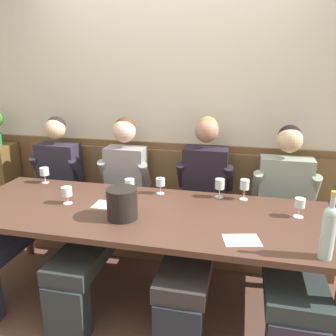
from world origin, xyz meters
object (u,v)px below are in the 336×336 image
person_center_left_seat (111,203)px  wine_glass_center_front (67,192)px  ice_bucket (122,204)px  wine_glass_near_bucket (245,185)px  person_center_right_seat (199,208)px  wine_glass_left_end (44,172)px  wine_glass_right_end (130,184)px  wine_bottle_clear_water (329,231)px  wine_glass_center_rear (160,183)px  person_left_seat (37,198)px  dining_table (142,219)px  wine_glass_mid_right (300,204)px  person_right_seat (288,224)px  wine_glass_by_bottle (220,184)px  wall_bench (166,223)px

person_center_left_seat → wine_glass_center_front: (-0.20, -0.34, 0.20)m
ice_bucket → wine_glass_near_bucket: (0.78, 0.51, 0.01)m
wine_glass_near_bucket → person_center_right_seat: bearing=-177.8°
wine_glass_left_end → wine_glass_right_end: (0.82, -0.14, 0.00)m
wine_bottle_clear_water → wine_glass_center_front: (-1.70, 0.36, -0.07)m
wine_bottle_clear_water → person_center_left_seat: bearing=155.0°
wine_bottle_clear_water → wine_glass_center_rear: 1.29m
person_center_right_seat → wine_glass_right_end: 0.58m
wine_glass_right_end → person_left_seat: bearing=174.2°
dining_table → wine_bottle_clear_water: bearing=-17.8°
wine_glass_center_front → dining_table: bearing=0.0°
dining_table → person_center_right_seat: person_center_right_seat is taller
wine_glass_left_end → wine_glass_mid_right: wine_glass_left_end is taller
person_center_right_seat → person_right_seat: size_ratio=1.01×
person_center_right_seat → ice_bucket: size_ratio=6.61×
person_left_seat → wine_glass_left_end: bearing=34.3°
wine_bottle_clear_water → wine_glass_left_end: 2.23m
person_center_right_seat → ice_bucket: bearing=-131.8°
wine_glass_left_end → wine_glass_by_bottle: size_ratio=0.91×
ice_bucket → dining_table: bearing=57.9°
person_center_right_seat → wine_glass_mid_right: size_ratio=10.28×
wine_glass_right_end → wine_bottle_clear_water: bearing=-24.7°
wine_glass_near_bucket → wine_glass_mid_right: bearing=-32.6°
wine_bottle_clear_water → wine_glass_right_end: size_ratio=2.65×
person_center_left_seat → wine_glass_center_front: person_center_left_seat is taller
person_center_left_seat → person_right_seat: person_center_left_seat is taller
person_left_seat → person_center_right_seat: bearing=1.4°
wine_glass_left_end → wine_glass_center_front: (0.41, -0.37, -0.01)m
person_left_seat → wine_bottle_clear_water: (2.18, -0.68, 0.29)m
dining_table → ice_bucket: ice_bucket is taller
wine_glass_near_bucket → person_center_left_seat: bearing=-178.3°
person_center_left_seat → wine_glass_by_bottle: (0.88, 0.03, 0.22)m
person_center_right_seat → dining_table: bearing=-135.0°
wine_glass_right_end → wall_bench: bearing=71.7°
dining_table → wine_glass_right_end: size_ratio=18.32×
wine_glass_left_end → ice_bucket: bearing=-29.8°
dining_table → wine_bottle_clear_water: (1.13, -0.36, 0.23)m
wine_glass_near_bucket → wine_glass_center_front: 1.32m
ice_bucket → person_center_left_seat: bearing=120.5°
wine_glass_center_front → wine_glass_right_end: bearing=30.1°
wall_bench → wine_glass_mid_right: wall_bench is taller
person_center_right_seat → wall_bench: bearing=133.1°
person_center_left_seat → wine_glass_left_end: bearing=177.0°
person_center_right_seat → person_left_seat: bearing=-178.6°
person_center_left_seat → wine_glass_center_rear: (0.42, 0.01, 0.20)m
wine_glass_left_end → wine_glass_right_end: bearing=-9.5°
wine_glass_near_bucket → wine_glass_center_front: wine_glass_near_bucket is taller
wall_bench → wine_glass_right_end: wall_bench is taller
dining_table → person_center_left_seat: person_center_left_seat is taller
wine_glass_by_bottle → wine_glass_center_front: bearing=-161.0°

